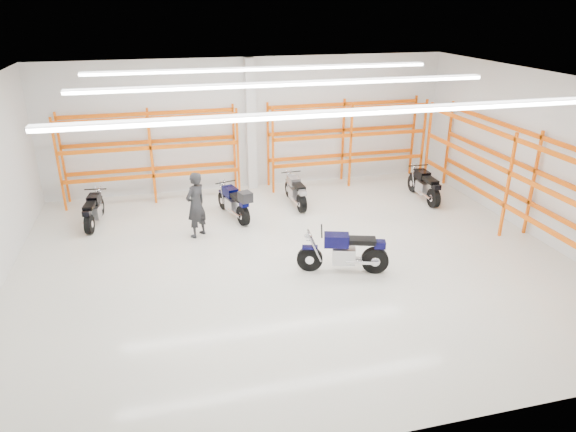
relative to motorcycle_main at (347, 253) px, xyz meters
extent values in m
plane|color=silver|center=(-1.10, 0.91, -0.52)|extent=(14.00, 14.00, 0.00)
cube|color=white|center=(-1.10, 6.91, 1.73)|extent=(14.00, 0.02, 4.50)
cube|color=white|center=(-1.10, -5.09, 1.73)|extent=(14.00, 0.02, 4.50)
cube|color=white|center=(5.90, 0.91, 1.73)|extent=(0.02, 12.00, 4.50)
cube|color=white|center=(-1.10, 0.91, 3.98)|extent=(14.00, 12.00, 0.02)
cube|color=white|center=(-1.10, -2.09, 3.88)|extent=(10.00, 0.22, 0.10)
cube|color=white|center=(-1.10, 1.41, 3.88)|extent=(10.00, 0.22, 0.10)
cube|color=white|center=(-1.10, 4.41, 3.88)|extent=(10.00, 0.22, 0.10)
cylinder|color=black|center=(-0.86, 0.27, -0.20)|extent=(0.65, 0.31, 0.64)
cylinder|color=black|center=(0.66, -0.20, -0.19)|extent=(0.69, 0.38, 0.66)
cylinder|color=silver|center=(-0.86, 0.27, -0.20)|extent=(0.25, 0.21, 0.21)
cylinder|color=silver|center=(0.66, -0.20, -0.19)|extent=(0.29, 0.27, 0.23)
cube|color=#0A0934|center=(-0.86, 0.27, 0.12)|extent=(0.41, 0.27, 0.06)
cube|color=#B7B7BC|center=(-0.07, 0.03, -0.07)|extent=(0.64, 0.53, 0.40)
cube|color=#A5A5AA|center=(0.32, -0.09, -0.18)|extent=(0.75, 0.34, 0.09)
cube|color=#0A0934|center=(-0.25, 0.08, 0.33)|extent=(0.68, 0.52, 0.30)
cube|color=black|center=(0.32, -0.09, 0.33)|extent=(0.77, 0.51, 0.13)
cube|color=#0A0934|center=(0.74, -0.23, 0.25)|extent=(0.33, 0.31, 0.17)
cylinder|color=black|center=(-0.60, 0.19, 0.57)|extent=(0.26, 0.72, 0.04)
sphere|color=silver|center=(-0.91, 0.29, 0.40)|extent=(0.20, 0.20, 0.20)
cylinder|color=silver|center=(0.31, -0.27, -0.18)|extent=(0.79, 0.33, 0.10)
cylinder|color=black|center=(-6.18, 5.32, -0.24)|extent=(0.19, 0.56, 0.55)
cylinder|color=black|center=(-6.37, 3.95, -0.23)|extent=(0.24, 0.59, 0.57)
cylinder|color=silver|center=(-6.18, 5.32, -0.24)|extent=(0.15, 0.20, 0.18)
cylinder|color=silver|center=(-6.37, 3.95, -0.23)|extent=(0.21, 0.23, 0.20)
cube|color=black|center=(-6.18, 5.32, 0.04)|extent=(0.18, 0.35, 0.06)
cube|color=#B7B7BC|center=(-6.28, 4.61, -0.13)|extent=(0.40, 0.52, 0.35)
cube|color=#A5A5AA|center=(-6.33, 4.26, -0.22)|extent=(0.20, 0.66, 0.07)
cube|color=black|center=(-6.26, 4.77, 0.22)|extent=(0.38, 0.56, 0.26)
cube|color=black|center=(-6.33, 4.26, 0.22)|extent=(0.36, 0.64, 0.11)
cube|color=black|center=(-6.38, 3.88, 0.15)|extent=(0.23, 0.27, 0.15)
cylinder|color=black|center=(-6.22, 5.08, 0.42)|extent=(0.65, 0.12, 0.03)
sphere|color=silver|center=(-6.18, 5.36, 0.28)|extent=(0.18, 0.18, 0.18)
cylinder|color=silver|center=(-6.48, 4.24, -0.22)|extent=(0.18, 0.70, 0.08)
cylinder|color=black|center=(-2.39, 4.88, -0.23)|extent=(0.28, 0.59, 0.58)
cylinder|color=black|center=(-1.98, 3.47, -0.22)|extent=(0.34, 0.63, 0.60)
cylinder|color=silver|center=(-2.39, 4.88, -0.23)|extent=(0.19, 0.23, 0.19)
cylinder|color=silver|center=(-1.98, 3.47, -0.22)|extent=(0.25, 0.26, 0.21)
cube|color=#04063B|center=(-2.39, 4.88, 0.07)|extent=(0.24, 0.38, 0.06)
cube|color=#B7B7BC|center=(-2.18, 4.15, -0.11)|extent=(0.48, 0.58, 0.37)
cube|color=#A5A5AA|center=(-2.08, 3.79, -0.21)|extent=(0.30, 0.69, 0.08)
cube|color=#04063B|center=(-2.23, 4.31, 0.26)|extent=(0.47, 0.62, 0.27)
cube|color=black|center=(-2.08, 3.79, 0.26)|extent=(0.46, 0.70, 0.12)
cube|color=#04063B|center=(-1.96, 3.40, 0.18)|extent=(0.28, 0.30, 0.16)
cylinder|color=black|center=(-2.32, 4.63, 0.48)|extent=(0.66, 0.22, 0.04)
sphere|color=silver|center=(-2.41, 4.91, 0.32)|extent=(0.19, 0.19, 0.19)
cylinder|color=silver|center=(-2.22, 3.71, -0.21)|extent=(0.29, 0.73, 0.09)
cube|color=black|center=(-1.93, 3.29, 0.44)|extent=(0.42, 0.45, 0.29)
cylinder|color=black|center=(-0.08, 5.45, -0.23)|extent=(0.14, 0.57, 0.57)
cylinder|color=black|center=(-0.02, 4.03, -0.22)|extent=(0.19, 0.59, 0.59)
cylinder|color=silver|center=(-0.08, 5.45, -0.23)|extent=(0.14, 0.19, 0.19)
cylinder|color=silver|center=(-0.02, 4.03, -0.22)|extent=(0.20, 0.22, 0.21)
cube|color=#98989D|center=(-0.08, 5.45, 0.05)|extent=(0.16, 0.35, 0.06)
cube|color=#B7B7BC|center=(-0.05, 4.71, -0.12)|extent=(0.36, 0.51, 0.36)
cube|color=#A5A5AA|center=(-0.03, 4.35, -0.21)|extent=(0.14, 0.67, 0.08)
cube|color=#98989D|center=(-0.06, 4.88, 0.24)|extent=(0.34, 0.54, 0.27)
cube|color=black|center=(-0.03, 4.35, 0.24)|extent=(0.31, 0.64, 0.11)
cube|color=#98989D|center=(-0.02, 3.95, 0.16)|extent=(0.22, 0.25, 0.15)
cylinder|color=black|center=(-0.07, 5.20, 0.45)|extent=(0.66, 0.06, 0.03)
sphere|color=silver|center=(-0.08, 5.48, 0.30)|extent=(0.18, 0.18, 0.18)
cylinder|color=silver|center=(-0.18, 4.30, -0.21)|extent=(0.11, 0.71, 0.09)
cylinder|color=black|center=(4.27, 4.89, -0.21)|extent=(0.14, 0.61, 0.61)
cylinder|color=black|center=(4.22, 3.37, -0.20)|extent=(0.20, 0.64, 0.63)
cylinder|color=silver|center=(4.27, 4.89, -0.21)|extent=(0.15, 0.21, 0.20)
cylinder|color=silver|center=(4.22, 3.37, -0.20)|extent=(0.21, 0.23, 0.22)
cube|color=black|center=(4.27, 4.89, 0.09)|extent=(0.16, 0.37, 0.06)
cube|color=#B7B7BC|center=(4.24, 4.10, -0.09)|extent=(0.38, 0.54, 0.39)
cube|color=#A5A5AA|center=(4.23, 3.71, -0.19)|extent=(0.14, 0.71, 0.08)
cube|color=black|center=(4.25, 4.28, 0.30)|extent=(0.36, 0.58, 0.28)
cube|color=black|center=(4.23, 3.71, 0.30)|extent=(0.32, 0.68, 0.12)
cube|color=black|center=(4.22, 3.29, 0.21)|extent=(0.23, 0.27, 0.16)
cylinder|color=black|center=(4.26, 4.63, 0.52)|extent=(0.71, 0.06, 0.04)
sphere|color=silver|center=(4.27, 4.93, 0.36)|extent=(0.19, 0.19, 0.19)
cylinder|color=silver|center=(4.07, 3.68, -0.19)|extent=(0.11, 0.76, 0.09)
imported|color=black|center=(-3.38, 3.02, 0.43)|extent=(0.82, 0.80, 1.89)
cube|color=white|center=(-1.10, 6.73, 1.73)|extent=(0.32, 0.32, 4.50)
cube|color=#FF5716|center=(-7.30, 6.79, 0.98)|extent=(0.07, 0.07, 3.00)
cube|color=#FF5716|center=(-7.30, 5.99, 0.98)|extent=(0.07, 0.07, 3.00)
cube|color=#FF5716|center=(-4.50, 6.79, 0.98)|extent=(0.07, 0.07, 3.00)
cube|color=#FF5716|center=(-4.50, 5.99, 0.98)|extent=(0.07, 0.07, 3.00)
cube|color=#FF5716|center=(-1.70, 6.79, 0.98)|extent=(0.07, 0.07, 3.00)
cube|color=#FF5716|center=(-1.70, 5.99, 0.98)|extent=(0.07, 0.07, 3.00)
cube|color=#FF5716|center=(-4.50, 6.79, 0.42)|extent=(5.60, 0.07, 0.12)
cube|color=#FF5716|center=(-4.50, 5.99, 0.42)|extent=(5.60, 0.07, 0.12)
cube|color=#FF5716|center=(-4.50, 6.79, 1.36)|extent=(5.60, 0.07, 0.12)
cube|color=#FF5716|center=(-4.50, 5.99, 1.36)|extent=(5.60, 0.07, 0.12)
cube|color=#FF5716|center=(-4.50, 6.79, 2.29)|extent=(5.60, 0.07, 0.12)
cube|color=#FF5716|center=(-4.50, 5.99, 2.29)|extent=(5.60, 0.07, 0.12)
cube|color=#FF5716|center=(-0.50, 6.79, 0.98)|extent=(0.07, 0.07, 3.00)
cube|color=#FF5716|center=(-0.50, 5.99, 0.98)|extent=(0.07, 0.07, 3.00)
cube|color=#FF5716|center=(2.30, 6.79, 0.98)|extent=(0.07, 0.07, 3.00)
cube|color=#FF5716|center=(2.30, 5.99, 0.98)|extent=(0.07, 0.07, 3.00)
cube|color=#FF5716|center=(5.10, 6.79, 0.98)|extent=(0.07, 0.07, 3.00)
cube|color=#FF5716|center=(5.10, 5.99, 0.98)|extent=(0.07, 0.07, 3.00)
cube|color=#FF5716|center=(2.30, 6.79, 0.42)|extent=(5.60, 0.07, 0.12)
cube|color=#FF5716|center=(2.30, 5.99, 0.42)|extent=(5.60, 0.07, 0.12)
cube|color=#FF5716|center=(2.30, 6.79, 1.36)|extent=(5.60, 0.07, 0.12)
cube|color=#FF5716|center=(2.30, 5.99, 1.36)|extent=(5.60, 0.07, 0.12)
cube|color=#FF5716|center=(2.30, 6.79, 2.29)|extent=(5.60, 0.07, 0.12)
cube|color=#FF5716|center=(2.30, 5.99, 2.29)|extent=(5.60, 0.07, 0.12)
cube|color=#FF5716|center=(5.78, 0.91, 0.98)|extent=(0.07, 0.07, 3.00)
cube|color=#FF5716|center=(4.98, 0.91, 0.98)|extent=(0.07, 0.07, 3.00)
cube|color=#FF5716|center=(5.78, 5.41, 0.98)|extent=(0.07, 0.07, 3.00)
cube|color=#FF5716|center=(4.98, 5.41, 0.98)|extent=(0.07, 0.07, 3.00)
cube|color=#FF5716|center=(5.78, 0.91, 0.42)|extent=(0.07, 9.00, 0.12)
cube|color=#FF5716|center=(4.98, 0.91, 0.42)|extent=(0.07, 9.00, 0.12)
cube|color=#FF5716|center=(5.78, 0.91, 1.36)|extent=(0.07, 9.00, 0.12)
cube|color=#FF5716|center=(4.98, 0.91, 1.36)|extent=(0.07, 9.00, 0.12)
cube|color=#FF5716|center=(5.78, 0.91, 2.29)|extent=(0.07, 9.00, 0.12)
cube|color=#FF5716|center=(4.98, 0.91, 2.29)|extent=(0.07, 9.00, 0.12)
camera|label=1|loc=(-4.14, -10.50, 5.67)|focal=32.00mm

